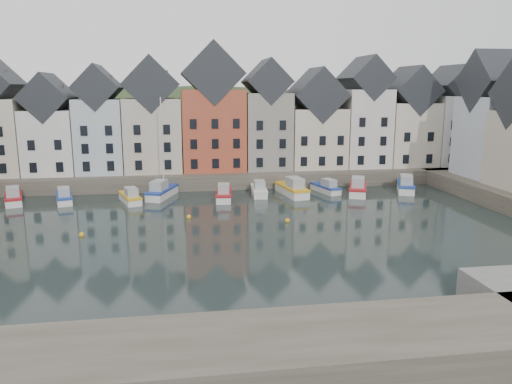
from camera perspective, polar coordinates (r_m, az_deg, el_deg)
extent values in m
plane|color=black|center=(45.76, -2.43, -5.38)|extent=(260.00, 260.00, 0.00)
cube|color=#464035|center=(74.67, -5.01, 2.12)|extent=(90.00, 16.00, 2.00)
cube|color=#464035|center=(25.39, -20.56, -18.57)|extent=(50.00, 6.00, 2.00)
ellipsoid|color=#1D3018|center=(104.44, -5.79, -5.80)|extent=(153.60, 70.40, 64.00)
sphere|color=black|center=(94.95, -14.48, 8.55)|extent=(5.77, 5.77, 5.77)
sphere|color=black|center=(108.46, 7.16, 8.88)|extent=(5.27, 5.27, 5.27)
sphere|color=black|center=(104.43, 11.87, 8.48)|extent=(5.07, 5.07, 5.07)
sphere|color=black|center=(100.63, 2.16, 8.57)|extent=(5.01, 5.01, 5.01)
sphere|color=black|center=(105.56, -27.13, 6.77)|extent=(3.94, 3.94, 3.94)
sphere|color=black|center=(108.99, 9.01, 8.81)|extent=(5.21, 5.21, 5.21)
sphere|color=black|center=(102.45, -5.06, 8.87)|extent=(5.45, 5.45, 5.45)
sphere|color=black|center=(101.35, 16.22, 7.79)|extent=(4.49, 4.49, 4.49)
cube|color=silver|center=(73.84, -22.26, 5.34)|extent=(6.56, 8.00, 8.61)
cube|color=black|center=(73.49, -22.63, 9.93)|extent=(6.56, 8.16, 6.56)
cube|color=silver|center=(72.53, -17.26, 6.14)|extent=(6.20, 8.00, 10.02)
cube|color=black|center=(72.24, -17.58, 11.31)|extent=(6.20, 8.16, 6.20)
cube|color=beige|center=(71.83, -11.62, 6.41)|extent=(7.70, 8.00, 10.08)
cube|color=black|center=(71.54, -11.85, 11.95)|extent=(7.70, 8.16, 7.70)
cube|color=#AD4931|center=(71.86, -4.94, 7.09)|extent=(8.69, 8.00, 11.28)
cube|color=black|center=(71.64, -5.05, 13.31)|extent=(8.69, 8.16, 8.69)
cube|color=gray|center=(72.80, 1.17, 6.99)|extent=(6.43, 8.00, 10.78)
cube|color=black|center=(72.55, 1.20, 12.49)|extent=(6.43, 8.16, 6.43)
cube|color=beige|center=(74.51, 6.74, 6.16)|extent=(7.88, 8.00, 8.56)
cube|color=black|center=(74.16, 6.86, 10.96)|extent=(7.88, 8.16, 7.88)
cube|color=silver|center=(76.67, 12.10, 7.16)|extent=(6.50, 8.00, 11.27)
cube|color=black|center=(76.46, 12.34, 12.58)|extent=(6.50, 8.16, 6.50)
cube|color=beige|center=(79.51, 16.83, 6.37)|extent=(7.23, 8.00, 9.32)
cube|color=black|center=(79.21, 17.11, 11.02)|extent=(7.23, 8.16, 7.23)
cube|color=silver|center=(82.65, 21.17, 6.62)|extent=(6.18, 8.00, 10.32)
cube|color=black|center=(82.40, 21.52, 11.25)|extent=(6.18, 8.16, 6.18)
cube|color=silver|center=(72.58, 25.56, 5.67)|extent=(7.47, 8.00, 10.38)
cube|color=black|center=(72.31, 26.08, 11.32)|extent=(7.62, 8.00, 8.00)
sphere|color=gold|center=(53.17, -7.69, -2.86)|extent=(0.50, 0.50, 0.50)
sphere|color=gold|center=(51.41, 3.62, -3.28)|extent=(0.50, 0.50, 0.50)
sphere|color=gold|center=(49.22, -19.31, -4.63)|extent=(0.50, 0.50, 0.50)
cube|color=silver|center=(66.32, -25.95, -0.85)|extent=(3.42, 6.18, 1.09)
cube|color=maroon|center=(66.21, -26.00, -0.35)|extent=(3.55, 6.32, 0.25)
cube|color=#979D9F|center=(65.22, -26.05, 0.01)|extent=(2.01, 2.67, 1.18)
cube|color=silver|center=(64.43, -21.09, -0.81)|extent=(2.94, 5.69, 1.00)
cube|color=navy|center=(64.33, -21.13, -0.33)|extent=(3.06, 5.82, 0.23)
cube|color=#979D9F|center=(63.42, -21.13, 0.00)|extent=(1.78, 2.43, 1.09)
cube|color=silver|center=(61.93, -14.19, -0.86)|extent=(3.18, 5.67, 1.00)
cube|color=gold|center=(61.81, -14.21, -0.37)|extent=(3.30, 5.80, 0.23)
cube|color=#979D9F|center=(60.92, -14.08, -0.01)|extent=(1.86, 2.45, 1.09)
cube|color=silver|center=(63.92, -10.67, -0.25)|extent=(3.98, 6.75, 1.19)
cube|color=navy|center=(63.79, -10.69, 0.32)|extent=(4.13, 6.91, 0.27)
cube|color=#979D9F|center=(62.78, -11.03, 0.72)|extent=(2.29, 2.95, 1.30)
cylinder|color=silver|center=(63.54, -10.67, 5.25)|extent=(0.15, 0.15, 11.87)
cube|color=silver|center=(61.72, -3.68, -0.53)|extent=(2.39, 5.99, 1.07)
cube|color=maroon|center=(61.60, -3.68, 0.00)|extent=(2.50, 6.12, 0.24)
cube|color=#979D9F|center=(60.62, -3.71, 0.37)|extent=(1.61, 2.47, 1.17)
cube|color=silver|center=(64.22, 0.33, -0.03)|extent=(2.07, 5.73, 1.03)
cube|color=silver|center=(64.10, 0.33, 0.46)|extent=(2.17, 5.85, 0.23)
cube|color=#979D9F|center=(63.17, 0.40, 0.81)|extent=(1.46, 2.34, 1.13)
cube|color=silver|center=(64.25, 4.10, 0.01)|extent=(3.14, 7.10, 1.26)
cube|color=gold|center=(64.12, 4.11, 0.61)|extent=(3.28, 7.26, 0.29)
cube|color=#979D9F|center=(63.05, 4.47, 1.05)|extent=(2.02, 2.97, 1.37)
cube|color=silver|center=(66.46, 7.94, 0.24)|extent=(2.90, 5.51, 0.97)
cube|color=navy|center=(66.36, 7.95, 0.69)|extent=(3.02, 5.63, 0.22)
cube|color=#979D9F|center=(65.60, 8.33, 1.01)|extent=(1.74, 2.36, 1.06)
cube|color=silver|center=(66.07, 11.55, 0.11)|extent=(4.24, 6.93, 1.22)
cube|color=maroon|center=(65.94, 11.57, 0.68)|extent=(4.39, 7.09, 0.28)
cube|color=#979D9F|center=(64.84, 11.59, 1.09)|extent=(2.40, 3.04, 1.33)
cube|color=silver|center=(69.51, 16.70, 0.42)|extent=(4.24, 6.72, 1.19)
cube|color=navy|center=(69.40, 16.73, 0.94)|extent=(4.39, 6.88, 0.27)
cube|color=#979D9F|center=(68.33, 16.81, 1.32)|extent=(2.38, 2.97, 1.29)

